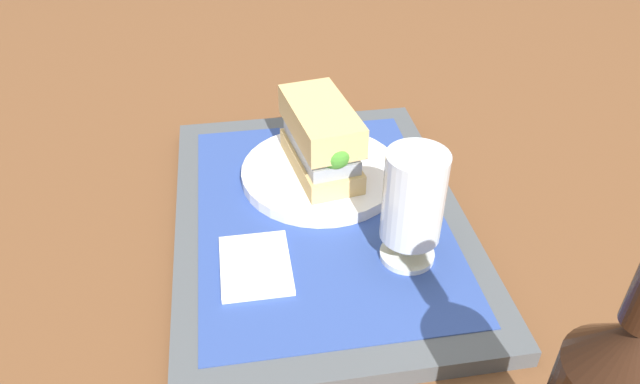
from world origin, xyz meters
TOP-DOWN VIEW (x-y plane):
  - ground_plane at (0.00, 0.00)m, footprint 3.00×3.00m
  - tray at (0.00, 0.00)m, footprint 0.44×0.32m
  - placemat at (0.00, 0.00)m, footprint 0.38×0.27m
  - plate at (-0.07, 0.01)m, footprint 0.19×0.19m
  - sandwich at (-0.06, 0.01)m, footprint 0.14×0.08m
  - beer_glass at (0.09, 0.08)m, footprint 0.06×0.06m
  - napkin_folded at (0.08, -0.08)m, footprint 0.09×0.07m

SIDE VIEW (x-z plane):
  - ground_plane at x=0.00m, z-range 0.00..0.00m
  - tray at x=0.00m, z-range 0.00..0.02m
  - placemat at x=0.00m, z-range 0.02..0.02m
  - napkin_folded at x=0.08m, z-range 0.02..0.03m
  - plate at x=-0.07m, z-range 0.02..0.04m
  - sandwich at x=-0.06m, z-range 0.04..0.12m
  - beer_glass at x=0.09m, z-range 0.03..0.15m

